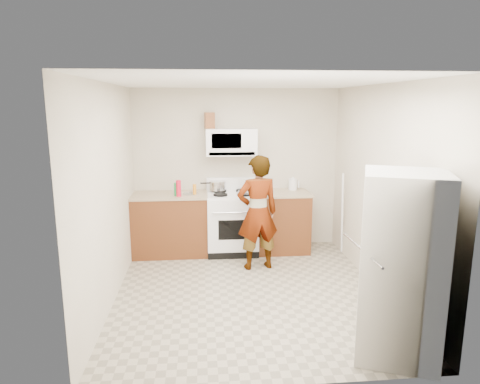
{
  "coord_description": "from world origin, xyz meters",
  "views": [
    {
      "loc": [
        -0.55,
        -4.86,
        2.27
      ],
      "look_at": [
        -0.06,
        0.55,
        1.14
      ],
      "focal_mm": 32.0,
      "sensor_mm": 36.0,
      "label": 1
    }
  ],
  "objects": [
    {
      "name": "saucepan",
      "position": [
        -0.31,
        1.64,
        1.02
      ],
      "size": [
        0.26,
        0.26,
        0.13
      ],
      "primitive_type": "cylinder",
      "rotation": [
        0.0,
        0.0,
        0.06
      ],
      "color": "#BDBCC1",
      "rests_on": "gas_range"
    },
    {
      "name": "broom",
      "position": [
        1.54,
        1.18,
        0.64
      ],
      "size": [
        0.15,
        0.26,
        1.27
      ],
      "primitive_type": "cylinder",
      "rotation": [
        0.14,
        -0.14,
        0.32
      ],
      "color": "white",
      "rests_on": "floor"
    },
    {
      "name": "floor",
      "position": [
        0.0,
        0.0,
        0.0
      ],
      "size": [
        3.6,
        3.6,
        0.0
      ],
      "primitive_type": "plane",
      "color": "gray",
      "rests_on": "ground"
    },
    {
      "name": "bottle_spray",
      "position": [
        -0.89,
        1.32,
        1.05
      ],
      "size": [
        0.07,
        0.07,
        0.24
      ],
      "primitive_type": "cylinder",
      "rotation": [
        0.0,
        0.0,
        -0.06
      ],
      "color": "red",
      "rests_on": "counter_left"
    },
    {
      "name": "cabinet_left",
      "position": [
        -1.04,
        1.49,
        0.45
      ],
      "size": [
        1.12,
        0.62,
        0.9
      ],
      "primitive_type": "cube",
      "color": "maroon",
      "rests_on": "floor"
    },
    {
      "name": "bottle_green_cap",
      "position": [
        -0.93,
        1.35,
        1.03
      ],
      "size": [
        0.08,
        0.08,
        0.19
      ],
      "primitive_type": "cylinder",
      "rotation": [
        0.0,
        0.0,
        -0.42
      ],
      "color": "#177E35",
      "rests_on": "counter_left"
    },
    {
      "name": "counter_left",
      "position": [
        -1.04,
        1.49,
        0.92
      ],
      "size": [
        1.14,
        0.64,
        0.03
      ],
      "primitive_type": "cube",
      "color": "tan",
      "rests_on": "cabinet_left"
    },
    {
      "name": "kettle",
      "position": [
        0.88,
        1.66,
        1.02
      ],
      "size": [
        0.17,
        0.17,
        0.17
      ],
      "primitive_type": "cylinder",
      "rotation": [
        0.0,
        0.0,
        0.22
      ],
      "color": "white",
      "rests_on": "counter_right"
    },
    {
      "name": "gas_range",
      "position": [
        -0.1,
        1.48,
        0.49
      ],
      "size": [
        0.76,
        0.65,
        1.13
      ],
      "color": "white",
      "rests_on": "floor"
    },
    {
      "name": "jug",
      "position": [
        -0.42,
        1.64,
        2.02
      ],
      "size": [
        0.16,
        0.16,
        0.24
      ],
      "primitive_type": "cube",
      "rotation": [
        0.0,
        0.0,
        0.14
      ],
      "color": "brown",
      "rests_on": "microwave"
    },
    {
      "name": "back_wall",
      "position": [
        0.0,
        1.79,
        1.25
      ],
      "size": [
        3.2,
        0.02,
        2.5
      ],
      "primitive_type": "cube",
      "color": "beige",
      "rests_on": "floor"
    },
    {
      "name": "right_wall",
      "position": [
        1.59,
        0.0,
        1.25
      ],
      "size": [
        0.02,
        3.6,
        2.5
      ],
      "primitive_type": "cube",
      "color": "beige",
      "rests_on": "floor"
    },
    {
      "name": "tray",
      "position": [
        0.1,
        1.35,
        0.96
      ],
      "size": [
        0.28,
        0.22,
        0.05
      ],
      "primitive_type": "cube",
      "rotation": [
        0.0,
        0.0,
        -0.27
      ],
      "color": "silver",
      "rests_on": "gas_range"
    },
    {
      "name": "fridge",
      "position": [
        1.2,
        -1.41,
        0.85
      ],
      "size": [
        0.91,
        0.91,
        1.7
      ],
      "primitive_type": "cube",
      "rotation": [
        0.0,
        0.0,
        -0.38
      ],
      "color": "white",
      "rests_on": "floor"
    },
    {
      "name": "bottle_hot_sauce",
      "position": [
        -0.66,
        1.4,
        1.02
      ],
      "size": [
        0.07,
        0.07,
        0.16
      ],
      "primitive_type": "cylinder",
      "rotation": [
        0.0,
        0.0,
        0.44
      ],
      "color": "orange",
      "rests_on": "counter_left"
    },
    {
      "name": "microwave",
      "position": [
        -0.1,
        1.61,
        1.7
      ],
      "size": [
        0.76,
        0.38,
        0.4
      ],
      "primitive_type": "cube",
      "color": "white",
      "rests_on": "back_wall"
    },
    {
      "name": "person",
      "position": [
        0.2,
        0.78,
        0.8
      ],
      "size": [
        0.64,
        0.48,
        1.6
      ],
      "primitive_type": "imported",
      "rotation": [
        0.0,
        0.0,
        3.33
      ],
      "color": "tan",
      "rests_on": "floor"
    },
    {
      "name": "pot_lid",
      "position": [
        -0.72,
        1.47,
        0.94
      ],
      "size": [
        0.31,
        0.31,
        0.01
      ],
      "primitive_type": "cylinder",
      "rotation": [
        0.0,
        0.0,
        -0.33
      ],
      "color": "white",
      "rests_on": "counter_left"
    },
    {
      "name": "counter_right",
      "position": [
        0.68,
        1.49,
        0.92
      ],
      "size": [
        0.82,
        0.64,
        0.03
      ],
      "primitive_type": "cube",
      "color": "tan",
      "rests_on": "cabinet_right"
    },
    {
      "name": "cabinet_right",
      "position": [
        0.68,
        1.49,
        0.45
      ],
      "size": [
        0.8,
        0.62,
        0.9
      ],
      "primitive_type": "cube",
      "color": "maroon",
      "rests_on": "floor"
    }
  ]
}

